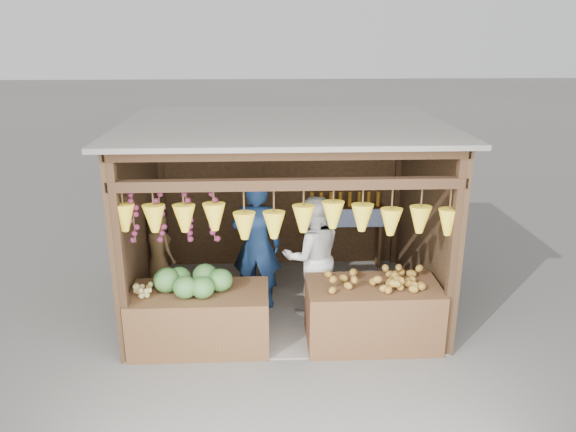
% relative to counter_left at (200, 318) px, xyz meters
% --- Properties ---
extents(ground, '(80.00, 80.00, 0.00)m').
position_rel_counter_left_xyz_m(ground, '(1.10, 1.10, -0.37)').
color(ground, '#514F49').
rests_on(ground, ground).
extents(stall_structure, '(4.30, 3.30, 2.66)m').
position_rel_counter_left_xyz_m(stall_structure, '(1.07, 1.05, 1.29)').
color(stall_structure, slate).
rests_on(stall_structure, ground).
extents(back_shelf, '(1.25, 0.32, 1.32)m').
position_rel_counter_left_xyz_m(back_shelf, '(2.15, 2.38, 0.50)').
color(back_shelf, '#382314').
rests_on(back_shelf, ground).
extents(counter_left, '(1.71, 0.85, 0.74)m').
position_rel_counter_left_xyz_m(counter_left, '(0.00, 0.00, 0.00)').
color(counter_left, '#482F18').
rests_on(counter_left, ground).
extents(counter_right, '(1.66, 0.85, 0.80)m').
position_rel_counter_left_xyz_m(counter_right, '(2.17, -0.03, 0.03)').
color(counter_right, '#4E2D1A').
rests_on(counter_right, ground).
extents(stool, '(0.29, 0.29, 0.27)m').
position_rel_counter_left_xyz_m(stool, '(-0.71, 1.28, -0.24)').
color(stool, black).
rests_on(stool, ground).
extents(man_standing, '(0.75, 0.55, 1.91)m').
position_rel_counter_left_xyz_m(man_standing, '(0.71, 1.04, 0.58)').
color(man_standing, '#14294D').
rests_on(man_standing, ground).
extents(woman_standing, '(0.94, 0.79, 1.73)m').
position_rel_counter_left_xyz_m(woman_standing, '(1.48, 0.78, 0.49)').
color(woman_standing, silver).
rests_on(woman_standing, ground).
extents(vendor_seated, '(0.64, 0.62, 1.10)m').
position_rel_counter_left_xyz_m(vendor_seated, '(-0.71, 1.28, 0.45)').
color(vendor_seated, brown).
rests_on(vendor_seated, stool).
extents(melon_pile, '(1.00, 0.50, 0.32)m').
position_rel_counter_left_xyz_m(melon_pile, '(-0.04, 0.01, 0.53)').
color(melon_pile, '#155017').
rests_on(melon_pile, counter_left).
extents(tanfruit_pile, '(0.34, 0.40, 0.13)m').
position_rel_counter_left_xyz_m(tanfruit_pile, '(-0.68, -0.02, 0.44)').
color(tanfruit_pile, '#9A8E47').
rests_on(tanfruit_pile, counter_left).
extents(mango_pile, '(1.40, 0.64, 0.22)m').
position_rel_counter_left_xyz_m(mango_pile, '(2.20, -0.00, 0.54)').
color(mango_pile, '#C14919').
rests_on(mango_pile, counter_right).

